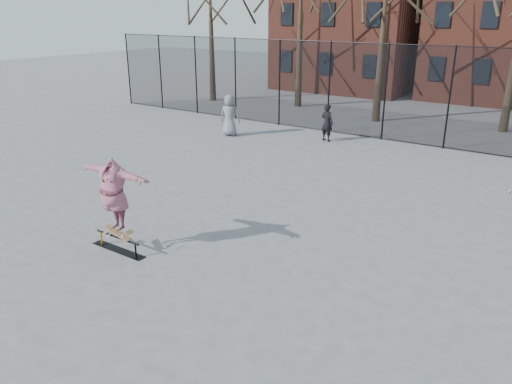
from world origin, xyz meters
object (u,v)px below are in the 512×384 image
Objects in this scene: skate_rail at (118,245)px; bystander_grey at (230,115)px; skater at (114,199)px; skateboard at (118,235)px; bystander_black at (327,123)px.

bystander_grey is (-4.74, 10.45, 0.77)m from skate_rail.
bystander_grey is (-4.78, 10.45, -0.37)m from skater.
skateboard is at bearing -0.00° from skate_rail.
bystander_black reaches higher than skate_rail.
skate_rail is 11.50m from bystander_grey.
skater reaches higher than bystander_grey.
bystander_black is (3.96, 1.56, -0.12)m from bystander_grey.
bystander_black is (-0.82, 12.00, -0.49)m from skater.
skateboard is at bearing 99.03° from bystander_grey.
bystander_grey reaches higher than skate_rail.
skateboard is 0.39× the size of skater.
skate_rail is at bearing 104.75° from bystander_black.
skateboard is 12.04m from bystander_black.
bystander_black is (-0.78, 12.00, 0.65)m from skate_rail.
skater is at bearing 0.00° from skateboard.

